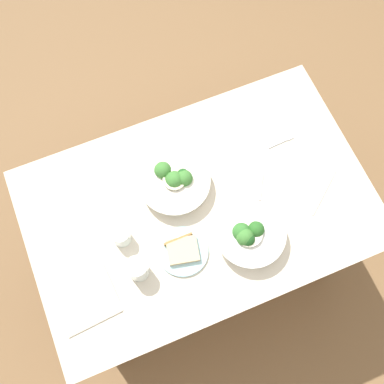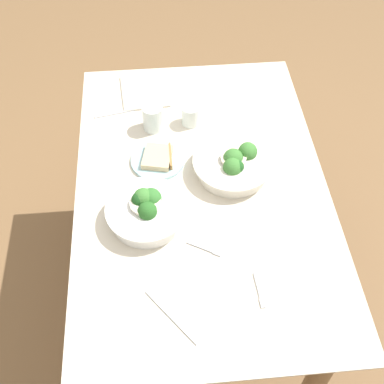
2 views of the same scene
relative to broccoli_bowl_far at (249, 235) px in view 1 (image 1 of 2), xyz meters
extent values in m
plane|color=brown|center=(0.12, -0.18, -0.79)|extent=(6.00, 6.00, 0.00)
cube|color=beige|center=(0.12, -0.18, -0.04)|extent=(1.30, 0.84, 0.01)
cube|color=brown|center=(0.12, -0.18, -0.06)|extent=(1.26, 0.81, 0.02)
cylinder|color=brown|center=(-0.43, -0.50, -0.43)|extent=(0.07, 0.07, 0.72)
cylinder|color=brown|center=(0.67, -0.50, -0.43)|extent=(0.07, 0.07, 0.72)
cylinder|color=brown|center=(-0.43, 0.14, -0.43)|extent=(0.07, 0.07, 0.72)
cylinder|color=brown|center=(0.67, 0.14, -0.43)|extent=(0.07, 0.07, 0.72)
cylinder|color=white|center=(0.00, 0.00, -0.01)|extent=(0.23, 0.23, 0.05)
cylinder|color=white|center=(0.00, 0.00, 0.02)|extent=(0.26, 0.26, 0.01)
sphere|color=#1E511E|center=(0.02, 0.02, 0.03)|extent=(0.05, 0.05, 0.05)
sphere|color=#3D7A33|center=(0.02, 0.01, 0.03)|extent=(0.06, 0.06, 0.06)
sphere|color=#286023|center=(-0.02, 0.00, 0.03)|extent=(0.06, 0.06, 0.06)
sphere|color=#33702D|center=(0.03, -0.02, 0.03)|extent=(0.07, 0.07, 0.07)
cylinder|color=beige|center=(0.01, 0.00, 0.03)|extent=(0.10, 0.10, 0.01)
cylinder|color=silver|center=(0.17, -0.29, -0.02)|extent=(0.24, 0.24, 0.05)
cylinder|color=silver|center=(0.17, -0.29, 0.01)|extent=(0.27, 0.27, 0.01)
sphere|color=#3D7A33|center=(0.14, -0.29, 0.02)|extent=(0.06, 0.06, 0.06)
sphere|color=#3D7A33|center=(0.17, -0.29, 0.02)|extent=(0.07, 0.07, 0.07)
sphere|color=#3D7A33|center=(0.18, -0.30, 0.02)|extent=(0.05, 0.05, 0.05)
sphere|color=#1E511E|center=(0.14, -0.30, 0.02)|extent=(0.04, 0.04, 0.04)
sphere|color=#3D7A33|center=(0.20, -0.35, 0.03)|extent=(0.06, 0.06, 0.06)
cylinder|color=beige|center=(0.17, -0.30, 0.03)|extent=(0.09, 0.09, 0.01)
cylinder|color=#99C6D1|center=(0.24, -0.04, -0.03)|extent=(0.19, 0.19, 0.01)
cube|color=#CCB284|center=(0.24, -0.04, -0.02)|extent=(0.13, 0.12, 0.02)
cube|color=#9E703D|center=(0.24, -0.09, -0.02)|extent=(0.11, 0.01, 0.02)
cylinder|color=silver|center=(0.41, -0.04, 0.01)|extent=(0.08, 0.08, 0.10)
cylinder|color=silver|center=(0.43, -0.17, 0.00)|extent=(0.07, 0.07, 0.08)
cube|color=#B7B7BC|center=(-0.12, -0.15, -0.04)|extent=(0.05, 0.08, 0.00)
cube|color=#B7B7BC|center=(-0.15, -0.20, -0.04)|extent=(0.03, 0.03, 0.00)
cube|color=#B7B7BC|center=(-0.27, -0.31, -0.04)|extent=(0.08, 0.01, 0.00)
cube|color=#B7B7BC|center=(-0.33, -0.31, -0.04)|extent=(0.03, 0.01, 0.00)
cube|color=#B7B7BC|center=(0.51, 0.09, -0.04)|extent=(0.05, 0.18, 0.00)
cube|color=#B7B7BC|center=(-0.34, -0.05, -0.04)|extent=(0.17, 0.14, 0.00)
cube|color=#B1A997|center=(0.62, -0.01, -0.04)|extent=(0.22, 0.19, 0.01)
camera|label=1|loc=(0.37, 0.36, 1.69)|focal=45.48mm
camera|label=2|loc=(-0.96, -0.06, 1.25)|focal=47.25mm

